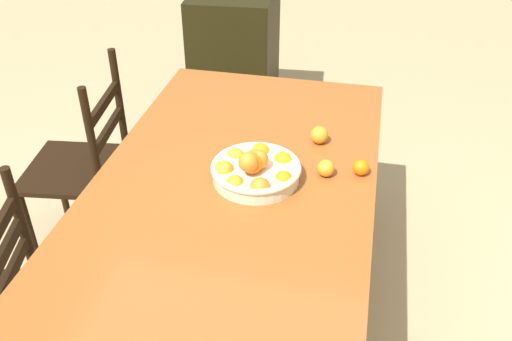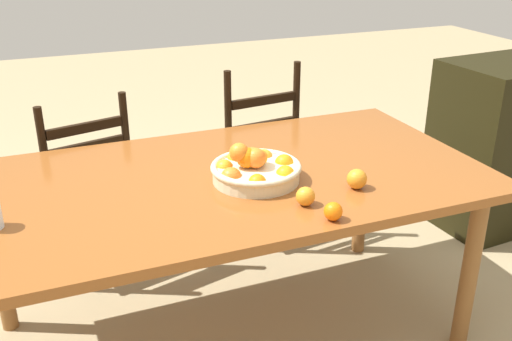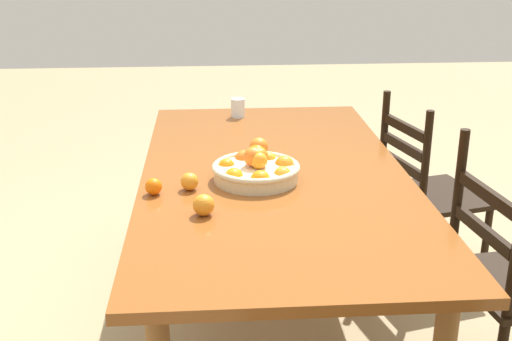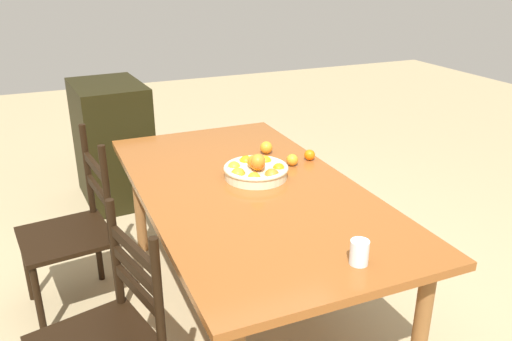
{
  "view_description": "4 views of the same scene",
  "coord_description": "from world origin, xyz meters",
  "px_view_note": "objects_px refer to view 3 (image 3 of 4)",
  "views": [
    {
      "loc": [
        -1.59,
        -0.44,
        1.97
      ],
      "look_at": [
        0.09,
        -0.08,
        0.79
      ],
      "focal_mm": 39.25,
      "sensor_mm": 36.0,
      "label": 1
    },
    {
      "loc": [
        -0.65,
        -1.93,
        1.66
      ],
      "look_at": [
        0.09,
        -0.08,
        0.79
      ],
      "focal_mm": 41.14,
      "sensor_mm": 36.0,
      "label": 2
    },
    {
      "loc": [
        2.42,
        -0.25,
        1.66
      ],
      "look_at": [
        0.09,
        -0.08,
        0.79
      ],
      "focal_mm": 45.74,
      "sensor_mm": 36.0,
      "label": 3
    },
    {
      "loc": [
        -2.2,
        0.9,
        1.8
      ],
      "look_at": [
        0.09,
        -0.08,
        0.79
      ],
      "focal_mm": 36.24,
      "sensor_mm": 36.0,
      "label": 4
    }
  ],
  "objects_px": {
    "dining_table": "(274,189)",
    "chair_by_cabinet": "(425,194)",
    "orange_loose_1": "(190,182)",
    "drinking_glass": "(238,108)",
    "fruit_bowl": "(257,168)",
    "orange_loose_0": "(154,187)",
    "orange_loose_2": "(204,205)"
  },
  "relations": [
    {
      "from": "drinking_glass",
      "to": "orange_loose_2",
      "type": "bearing_deg",
      "value": -7.97
    },
    {
      "from": "dining_table",
      "to": "drinking_glass",
      "type": "relative_size",
      "value": 20.63
    },
    {
      "from": "fruit_bowl",
      "to": "orange_loose_2",
      "type": "distance_m",
      "value": 0.38
    },
    {
      "from": "orange_loose_0",
      "to": "orange_loose_2",
      "type": "xyz_separation_m",
      "value": [
        0.2,
        0.18,
        0.01
      ]
    },
    {
      "from": "orange_loose_2",
      "to": "drinking_glass",
      "type": "height_order",
      "value": "drinking_glass"
    },
    {
      "from": "fruit_bowl",
      "to": "orange_loose_2",
      "type": "bearing_deg",
      "value": -32.54
    },
    {
      "from": "fruit_bowl",
      "to": "orange_loose_2",
      "type": "xyz_separation_m",
      "value": [
        0.32,
        -0.2,
        -0.01
      ]
    },
    {
      "from": "chair_by_cabinet",
      "to": "fruit_bowl",
      "type": "bearing_deg",
      "value": 108.79
    },
    {
      "from": "orange_loose_1",
      "to": "drinking_glass",
      "type": "xyz_separation_m",
      "value": [
        -0.99,
        0.22,
        0.02
      ]
    },
    {
      "from": "orange_loose_0",
      "to": "orange_loose_1",
      "type": "height_order",
      "value": "orange_loose_1"
    },
    {
      "from": "dining_table",
      "to": "drinking_glass",
      "type": "xyz_separation_m",
      "value": [
        -0.82,
        -0.11,
        0.12
      ]
    },
    {
      "from": "dining_table",
      "to": "orange_loose_1",
      "type": "bearing_deg",
      "value": -62.83
    },
    {
      "from": "dining_table",
      "to": "orange_loose_2",
      "type": "relative_size",
      "value": 27.01
    },
    {
      "from": "dining_table",
      "to": "chair_by_cabinet",
      "type": "relative_size",
      "value": 2.16
    },
    {
      "from": "fruit_bowl",
      "to": "orange_loose_1",
      "type": "distance_m",
      "value": 0.27
    },
    {
      "from": "orange_loose_2",
      "to": "orange_loose_1",
      "type": "bearing_deg",
      "value": -167.23
    },
    {
      "from": "chair_by_cabinet",
      "to": "drinking_glass",
      "type": "xyz_separation_m",
      "value": [
        -0.34,
        -0.91,
        0.36
      ]
    },
    {
      "from": "fruit_bowl",
      "to": "dining_table",
      "type": "bearing_deg",
      "value": 138.02
    },
    {
      "from": "chair_by_cabinet",
      "to": "orange_loose_0",
      "type": "distance_m",
      "value": 1.47
    },
    {
      "from": "fruit_bowl",
      "to": "drinking_glass",
      "type": "distance_m",
      "value": 0.91
    },
    {
      "from": "chair_by_cabinet",
      "to": "fruit_bowl",
      "type": "distance_m",
      "value": 1.1
    },
    {
      "from": "dining_table",
      "to": "chair_by_cabinet",
      "type": "xyz_separation_m",
      "value": [
        -0.48,
        0.8,
        -0.24
      ]
    },
    {
      "from": "dining_table",
      "to": "fruit_bowl",
      "type": "height_order",
      "value": "fruit_bowl"
    },
    {
      "from": "fruit_bowl",
      "to": "orange_loose_1",
      "type": "bearing_deg",
      "value": -71.62
    },
    {
      "from": "fruit_bowl",
      "to": "orange_loose_0",
      "type": "relative_size",
      "value": 5.47
    },
    {
      "from": "dining_table",
      "to": "orange_loose_0",
      "type": "xyz_separation_m",
      "value": [
        0.21,
        -0.46,
        0.1
      ]
    },
    {
      "from": "drinking_glass",
      "to": "orange_loose_1",
      "type": "bearing_deg",
      "value": -12.71
    },
    {
      "from": "dining_table",
      "to": "chair_by_cabinet",
      "type": "bearing_deg",
      "value": 120.96
    },
    {
      "from": "chair_by_cabinet",
      "to": "drinking_glass",
      "type": "distance_m",
      "value": 1.03
    },
    {
      "from": "chair_by_cabinet",
      "to": "orange_loose_1",
      "type": "xyz_separation_m",
      "value": [
        0.65,
        -1.13,
        0.35
      ]
    },
    {
      "from": "orange_loose_1",
      "to": "drinking_glass",
      "type": "relative_size",
      "value": 0.69
    },
    {
      "from": "orange_loose_0",
      "to": "orange_loose_2",
      "type": "relative_size",
      "value": 0.84
    }
  ]
}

